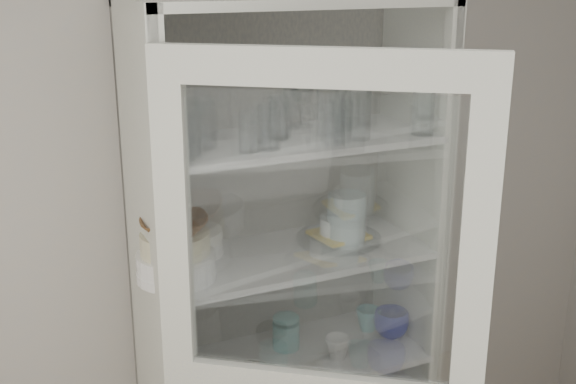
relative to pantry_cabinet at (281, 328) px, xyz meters
name	(u,v)px	position (x,y,z in m)	size (l,w,h in m)	color
wall_back	(210,228)	(-0.20, 0.16, 0.36)	(3.60, 0.02, 2.60)	#AFACA8
pantry_cabinet	(281,328)	(0.00, 0.00, 0.00)	(1.00, 0.45, 2.10)	silver
tumbler_0	(190,136)	(-0.37, -0.20, 0.79)	(0.07, 0.07, 0.13)	silver
tumbler_1	(249,131)	(-0.19, -0.20, 0.78)	(0.06, 0.06, 0.13)	silver
tumbler_2	(270,127)	(-0.12, -0.20, 0.79)	(0.07, 0.07, 0.14)	silver
tumbler_3	(342,121)	(0.12, -0.20, 0.79)	(0.06, 0.06, 0.13)	silver
tumbler_4	(334,120)	(0.09, -0.21, 0.79)	(0.07, 0.07, 0.15)	silver
tumbler_5	(359,115)	(0.19, -0.19, 0.80)	(0.08, 0.08, 0.16)	silver
tumbler_6	(423,113)	(0.41, -0.22, 0.79)	(0.07, 0.07, 0.14)	silver
tumbler_7	(204,124)	(-0.29, -0.10, 0.79)	(0.07, 0.07, 0.15)	silver
tumbler_8	(189,121)	(-0.33, -0.05, 0.80)	(0.08, 0.08, 0.15)	silver
tumbler_9	(277,116)	(-0.03, -0.04, 0.79)	(0.07, 0.07, 0.13)	silver
tumbler_10	(278,119)	(-0.04, -0.08, 0.78)	(0.06, 0.06, 0.13)	silver
tumbler_11	(327,112)	(0.13, -0.09, 0.79)	(0.07, 0.07, 0.15)	silver
goblet_0	(202,112)	(-0.26, 0.03, 0.81)	(0.08, 0.08, 0.17)	silver
goblet_1	(290,106)	(0.06, 0.04, 0.80)	(0.07, 0.07, 0.16)	silver
goblet_2	(302,102)	(0.11, 0.05, 0.81)	(0.08, 0.08, 0.17)	silver
goblet_3	(338,97)	(0.25, 0.06, 0.81)	(0.08, 0.08, 0.18)	silver
plate_stack_front	(176,266)	(-0.41, -0.12, 0.36)	(0.24, 0.24, 0.08)	white
plate_stack_back	(190,242)	(-0.31, 0.06, 0.36)	(0.22, 0.22, 0.08)	white
cream_bowl	(175,243)	(-0.41, -0.12, 0.44)	(0.21, 0.21, 0.07)	beige
terracotta_bowl	(174,225)	(-0.41, -0.12, 0.50)	(0.21, 0.21, 0.05)	brown
glass_platter	(339,238)	(0.20, -0.05, 0.33)	(0.30, 0.30, 0.02)	silver
yellow_trivet	(339,234)	(0.20, -0.05, 0.34)	(0.17, 0.17, 0.01)	yellow
white_ramekin	(339,225)	(0.20, -0.05, 0.38)	(0.13, 0.13, 0.06)	white
grey_bowl_stack	(346,219)	(0.22, -0.08, 0.41)	(0.13, 0.13, 0.18)	#AABCBD
mug_blue	(391,323)	(0.41, -0.10, -0.03)	(0.13, 0.13, 0.10)	navy
mug_teal	(368,319)	(0.36, -0.02, -0.04)	(0.09, 0.09, 0.09)	teal
mug_white	(337,347)	(0.15, -0.15, -0.04)	(0.09, 0.09, 0.08)	white
teal_jar	(286,333)	(0.02, -0.01, -0.02)	(0.10, 0.10, 0.12)	teal
measuring_cups	(250,371)	(-0.18, -0.13, -0.06)	(0.09, 0.09, 0.04)	#ADADAD
white_canister	(179,359)	(-0.39, -0.05, -0.01)	(0.12, 0.12, 0.14)	white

